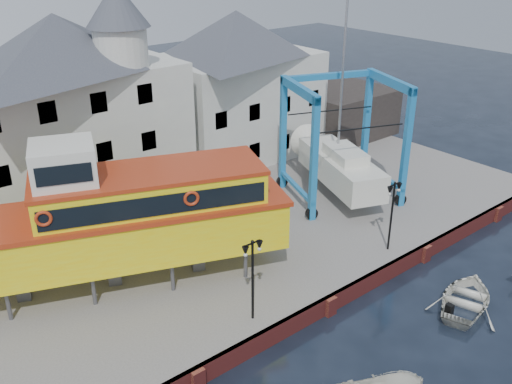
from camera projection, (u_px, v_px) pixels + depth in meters
ground at (329, 314)px, 28.72m from camera, size 140.00×140.00×0.00m
hardstanding at (204, 226)px, 36.21m from camera, size 44.00×22.00×1.00m
quay_wall at (328, 305)px, 28.59m from camera, size 44.00×0.47×1.00m
building_white_main at (68, 110)px, 35.69m from camera, size 14.00×8.30×14.00m
building_white_right at (237, 85)px, 44.45m from camera, size 12.00×8.00×11.20m
shed_dark at (341, 111)px, 50.35m from camera, size 8.00×7.00×4.00m
lamp_post_left at (253, 260)px, 25.50m from camera, size 1.12×0.32×4.20m
lamp_post_right at (393, 199)px, 31.28m from camera, size 1.12×0.32×4.20m
tour_boat at (108, 220)px, 27.93m from camera, size 18.26×10.51×7.81m
travel_lift at (335, 156)px, 38.88m from camera, size 8.67×10.40×15.33m
motorboat_b at (466, 305)px, 29.43m from camera, size 5.69×4.85×1.00m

